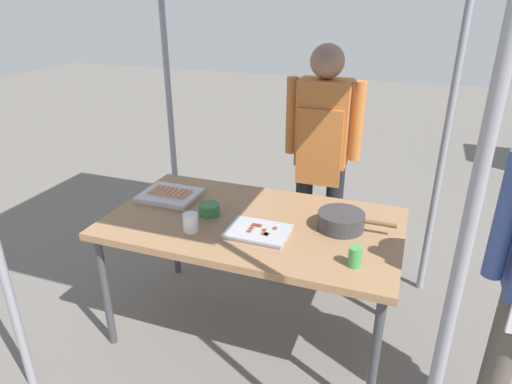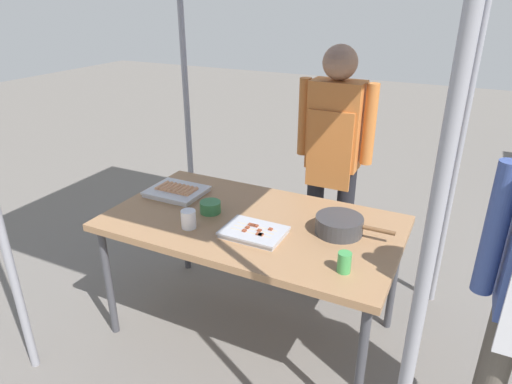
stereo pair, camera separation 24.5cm
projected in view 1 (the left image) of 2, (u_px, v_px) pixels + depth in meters
ground_plane at (253, 328)px, 2.78m from camera, size 18.00×18.00×0.00m
stall_table at (253, 229)px, 2.50m from camera, size 1.60×0.90×0.75m
tray_grilled_sausages at (170, 195)px, 2.74m from camera, size 0.34×0.28×0.05m
tray_meat_skewers at (258, 232)px, 2.32m from camera, size 0.32×0.23×0.04m
cooking_wok at (341, 220)px, 2.37m from camera, size 0.41×0.25×0.09m
condiment_bowl at (209, 209)px, 2.53m from camera, size 0.12×0.12×0.07m
drink_cup_near_edge at (355, 257)px, 2.04m from camera, size 0.06×0.06×0.10m
drink_cup_by_wok at (191, 223)px, 2.34m from camera, size 0.08×0.08×0.10m
vendor_woman at (322, 144)px, 3.05m from camera, size 0.52×0.23×1.61m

